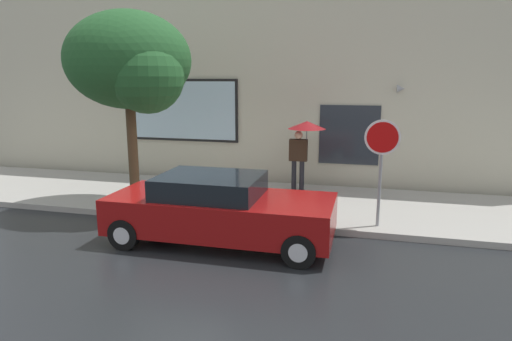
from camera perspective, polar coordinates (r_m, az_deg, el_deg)
name	(u,v)px	position (r m, az deg, el deg)	size (l,w,h in m)	color
ground_plane	(175,238)	(9.81, -10.51, -8.59)	(60.00, 60.00, 0.00)	black
sidewalk	(219,199)	(12.43, -4.76, -3.65)	(20.00, 4.00, 0.15)	#A3A099
building_facade	(243,75)	(14.36, -1.74, 12.23)	(20.00, 0.67, 7.00)	beige
parked_car	(219,209)	(9.23, -4.78, -5.03)	(4.64, 1.96, 1.44)	maroon
fire_hydrant	(216,197)	(10.86, -5.27, -3.47)	(0.30, 0.44, 0.78)	red
pedestrian_with_umbrella	(304,135)	(12.72, 6.25, 4.61)	(1.08, 1.08, 2.05)	black
street_tree	(131,64)	(11.50, -15.84, 13.14)	(3.20, 2.72, 4.88)	#4C3823
stop_sign	(382,152)	(9.88, 15.97, 2.31)	(0.76, 0.10, 2.38)	gray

